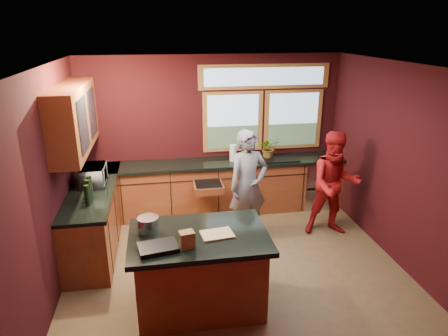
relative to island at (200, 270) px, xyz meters
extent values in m
plane|color=brown|center=(0.57, 0.81, -0.48)|extent=(4.50, 4.50, 0.00)
cube|color=black|center=(0.57, 2.81, 0.87)|extent=(4.50, 0.02, 2.70)
cube|color=black|center=(0.57, -1.19, 0.87)|extent=(4.50, 0.02, 2.70)
cube|color=black|center=(-1.68, 0.81, 0.87)|extent=(0.02, 4.00, 2.70)
cube|color=black|center=(2.82, 0.81, 0.87)|extent=(0.02, 4.00, 2.70)
cube|color=silver|center=(0.57, 0.81, 2.22)|extent=(4.50, 4.00, 0.02)
cube|color=#8AA5C0|center=(0.92, 2.80, 1.07)|extent=(1.06, 0.02, 1.06)
cube|color=#8AA5C0|center=(2.02, 2.80, 1.07)|extent=(1.06, 0.02, 1.06)
cube|color=#99632C|center=(1.47, 2.80, 1.84)|extent=(2.30, 0.02, 0.42)
cube|color=maroon|center=(-1.50, 1.66, 1.47)|extent=(0.36, 1.80, 0.90)
cube|color=maroon|center=(0.57, 2.51, -0.04)|extent=(4.50, 0.60, 0.88)
cube|color=black|center=(0.57, 2.50, 0.43)|extent=(4.50, 0.64, 0.05)
cube|color=#B7B7BC|center=(2.42, 2.49, -0.05)|extent=(0.60, 0.58, 0.85)
cube|color=black|center=(1.67, 2.47, 0.43)|extent=(0.66, 0.46, 0.05)
cube|color=maroon|center=(-1.38, 1.66, -0.04)|extent=(0.60, 2.30, 0.88)
cube|color=black|center=(-1.37, 1.66, 0.43)|extent=(0.64, 2.30, 0.05)
cube|color=maroon|center=(0.00, 0.00, -0.04)|extent=(1.40, 0.90, 0.88)
cube|color=black|center=(0.00, 0.00, 0.44)|extent=(1.55, 1.05, 0.06)
imported|color=slate|center=(0.91, 1.51, 0.38)|extent=(0.71, 0.55, 1.72)
imported|color=#A81315|center=(2.25, 1.42, 0.35)|extent=(0.89, 0.74, 1.66)
imported|color=#999999|center=(-1.35, 1.78, 0.59)|extent=(0.35, 0.51, 0.28)
imported|color=#999999|center=(1.52, 2.56, 0.64)|extent=(0.34, 0.29, 0.37)
cylinder|color=silver|center=(0.87, 2.51, 0.59)|extent=(0.12, 0.12, 0.28)
cube|color=#A58655|center=(0.20, -0.05, 0.48)|extent=(0.38, 0.29, 0.02)
cylinder|color=silver|center=(-0.55, 0.15, 0.56)|extent=(0.24, 0.24, 0.18)
cube|color=brown|center=(-0.15, -0.25, 0.56)|extent=(0.17, 0.15, 0.18)
cube|color=black|center=(-0.45, -0.25, 0.49)|extent=(0.44, 0.35, 0.05)
camera|label=1|loc=(-0.38, -3.93, 2.66)|focal=32.00mm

